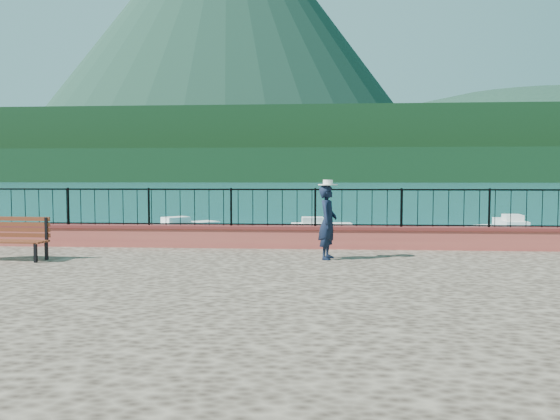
# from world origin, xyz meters

# --- Properties ---
(ground) EXTENTS (2000.00, 2000.00, 0.00)m
(ground) POSITION_xyz_m (0.00, 0.00, 0.00)
(ground) COLOR #19596B
(ground) RESTS_ON ground
(parapet) EXTENTS (28.00, 0.46, 0.58)m
(parapet) POSITION_xyz_m (0.00, 3.70, 1.49)
(parapet) COLOR #B24F40
(parapet) RESTS_ON promenade
(railing) EXTENTS (27.00, 0.05, 0.95)m
(railing) POSITION_xyz_m (0.00, 3.70, 2.25)
(railing) COLOR black
(railing) RESTS_ON parapet
(dock) EXTENTS (2.00, 16.00, 0.30)m
(dock) POSITION_xyz_m (-2.00, 12.00, 0.15)
(dock) COLOR #2D231C
(dock) RESTS_ON ground
(far_forest) EXTENTS (900.00, 60.00, 18.00)m
(far_forest) POSITION_xyz_m (0.00, 300.00, 9.00)
(far_forest) COLOR black
(far_forest) RESTS_ON ground
(foothills) EXTENTS (900.00, 120.00, 44.00)m
(foothills) POSITION_xyz_m (0.00, 360.00, 22.00)
(foothills) COLOR black
(foothills) RESTS_ON ground
(volcano) EXTENTS (560.00, 560.00, 380.00)m
(volcano) POSITION_xyz_m (-120.00, 700.00, 190.00)
(volcano) COLOR #142D23
(volcano) RESTS_ON ground
(companion_hill) EXTENTS (448.00, 384.00, 180.00)m
(companion_hill) POSITION_xyz_m (220.00, 560.00, 0.00)
(companion_hill) COLOR #142D23
(companion_hill) RESTS_ON ground
(park_bench) EXTENTS (1.75, 0.67, 0.95)m
(park_bench) POSITION_xyz_m (-7.08, 1.19, 1.49)
(park_bench) COLOR black
(park_bench) RESTS_ON promenade
(person) EXTENTS (0.51, 0.68, 1.67)m
(person) POSITION_xyz_m (-0.00, 1.86, 2.04)
(person) COLOR black
(person) RESTS_ON promenade
(hat) EXTENTS (0.44, 0.44, 0.12)m
(hat) POSITION_xyz_m (-0.00, 1.86, 2.93)
(hat) COLOR silver
(hat) RESTS_ON person
(boat_0) EXTENTS (3.35, 1.35, 0.80)m
(boat_0) POSITION_xyz_m (-6.73, 11.50, 0.40)
(boat_0) COLOR silver
(boat_0) RESTS_ON ground
(boat_2) EXTENTS (4.10, 3.20, 0.80)m
(boat_2) POSITION_xyz_m (8.01, 15.93, 0.40)
(boat_2) COLOR silver
(boat_2) RESTS_ON ground
(boat_3) EXTENTS (3.76, 3.72, 0.80)m
(boat_3) POSITION_xyz_m (-7.91, 20.40, 0.40)
(boat_3) COLOR silver
(boat_3) RESTS_ON ground
(boat_4) EXTENTS (3.50, 1.56, 0.80)m
(boat_4) POSITION_xyz_m (-0.06, 20.41, 0.40)
(boat_4) COLOR silver
(boat_4) RESTS_ON ground
(boat_5) EXTENTS (1.65, 3.98, 0.80)m
(boat_5) POSITION_xyz_m (11.52, 23.92, 0.40)
(boat_5) COLOR silver
(boat_5) RESTS_ON ground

